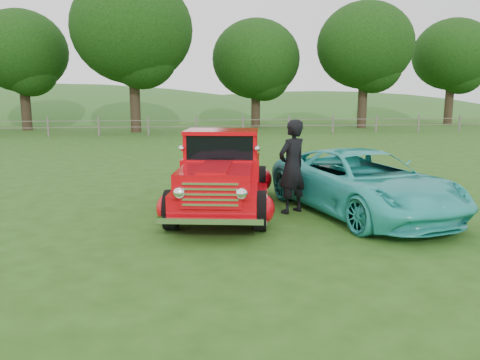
{
  "coord_description": "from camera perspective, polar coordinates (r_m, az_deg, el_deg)",
  "views": [
    {
      "loc": [
        -1.2,
        -7.89,
        2.5
      ],
      "look_at": [
        0.02,
        1.2,
        0.83
      ],
      "focal_mm": 35.0,
      "sensor_mm": 36.0,
      "label": 1
    }
  ],
  "objects": [
    {
      "name": "teal_sedan",
      "position": [
        10.27,
        14.7,
        -0.27
      ],
      "size": [
        3.32,
        5.26,
        1.35
      ],
      "primitive_type": "imported",
      "rotation": [
        0.0,
        0.0,
        0.24
      ],
      "color": "#2FBCB4",
      "rests_on": "ground"
    },
    {
      "name": "tree_mid_east",
      "position": [
        37.85,
        14.99,
        15.53
      ],
      "size": [
        7.2,
        7.2,
        9.44
      ],
      "color": "black",
      "rests_on": "ground"
    },
    {
      "name": "man",
      "position": [
        10.01,
        6.36,
        1.62
      ],
      "size": [
        0.87,
        0.8,
        2.0
      ],
      "primitive_type": "imported",
      "rotation": [
        0.0,
        0.0,
        3.72
      ],
      "color": "black",
      "rests_on": "ground"
    },
    {
      "name": "ground",
      "position": [
        8.36,
        0.98,
        -7.1
      ],
      "size": [
        140.0,
        140.0,
        0.0
      ],
      "primitive_type": "plane",
      "color": "#244713",
      "rests_on": "ground"
    },
    {
      "name": "distant_hills",
      "position": [
        67.78,
        -10.07,
        4.17
      ],
      "size": [
        116.0,
        60.0,
        18.0
      ],
      "color": "#2B5820",
      "rests_on": "ground"
    },
    {
      "name": "red_pickup",
      "position": [
        10.16,
        -2.15,
        0.64
      ],
      "size": [
        2.88,
        5.22,
        1.78
      ],
      "rotation": [
        0.0,
        0.0,
        -0.18
      ],
      "color": "black",
      "rests_on": "ground"
    },
    {
      "name": "tree_near_east",
      "position": [
        37.51,
        1.95,
        14.49
      ],
      "size": [
        6.8,
        6.8,
        8.33
      ],
      "color": "black",
      "rests_on": "ground"
    },
    {
      "name": "tree_near_west",
      "position": [
        33.28,
        -13.01,
        17.46
      ],
      "size": [
        8.0,
        8.0,
        10.42
      ],
      "color": "black",
      "rests_on": "ground"
    },
    {
      "name": "fence_line",
      "position": [
        29.97,
        -5.37,
        6.62
      ],
      "size": [
        48.0,
        0.12,
        1.2
      ],
      "color": "#655C55",
      "rests_on": "ground"
    },
    {
      "name": "tree_far_east",
      "position": [
        44.55,
        24.51,
        13.72
      ],
      "size": [
        6.6,
        6.6,
        8.86
      ],
      "color": "black",
      "rests_on": "ground"
    },
    {
      "name": "tree_mid_west",
      "position": [
        37.6,
        -25.1,
        14.01
      ],
      "size": [
        6.4,
        6.4,
        8.46
      ],
      "color": "black",
      "rests_on": "ground"
    }
  ]
}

